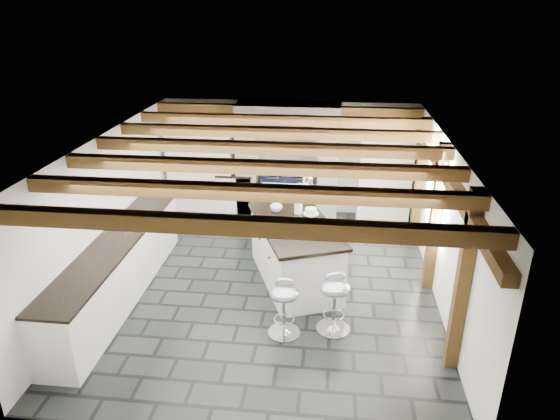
# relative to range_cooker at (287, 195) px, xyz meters

# --- Properties ---
(ground) EXTENTS (6.00, 6.00, 0.00)m
(ground) POSITION_rel_range_cooker_xyz_m (0.00, -2.68, -0.47)
(ground) COLOR black
(ground) RESTS_ON ground
(room_shell) EXTENTS (6.00, 6.03, 6.00)m
(room_shell) POSITION_rel_range_cooker_xyz_m (-0.61, -1.26, 0.60)
(room_shell) COLOR white
(room_shell) RESTS_ON ground
(range_cooker) EXTENTS (1.00, 0.63, 0.99)m
(range_cooker) POSITION_rel_range_cooker_xyz_m (0.00, 0.00, 0.00)
(range_cooker) COLOR black
(range_cooker) RESTS_ON ground
(kitchen_island) EXTENTS (1.70, 2.24, 1.32)m
(kitchen_island) POSITION_rel_range_cooker_xyz_m (0.36, -2.51, 0.04)
(kitchen_island) COLOR white
(kitchen_island) RESTS_ON ground
(bar_stool_near) EXTENTS (0.51, 0.51, 0.84)m
(bar_stool_near) POSITION_rel_range_cooker_xyz_m (0.98, -3.75, 0.06)
(bar_stool_near) COLOR silver
(bar_stool_near) RESTS_ON ground
(bar_stool_far) EXTENTS (0.43, 0.43, 0.81)m
(bar_stool_far) POSITION_rel_range_cooker_xyz_m (0.34, -3.90, 0.03)
(bar_stool_far) COLOR silver
(bar_stool_far) RESTS_ON ground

